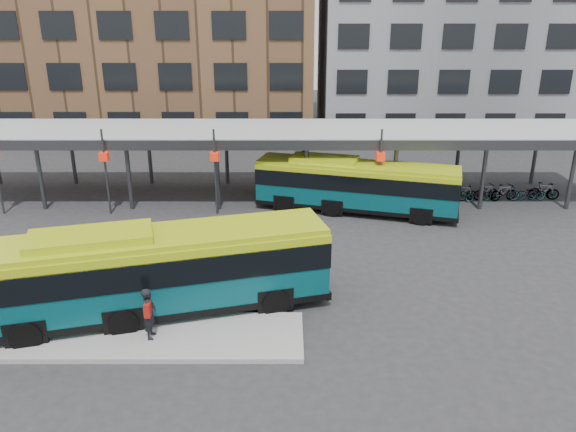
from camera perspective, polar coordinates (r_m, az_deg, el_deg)
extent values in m
plane|color=#28282B|center=(22.71, -2.49, -8.23)|extent=(120.00, 120.00, 0.00)
cube|color=gray|center=(21.08, -18.28, -11.53)|extent=(14.00, 3.00, 0.18)
cube|color=#999B9E|center=(33.63, -1.69, 8.62)|extent=(40.00, 6.00, 0.35)
cube|color=#383A3D|center=(30.74, -1.84, 7.20)|extent=(40.00, 0.15, 0.55)
cylinder|color=#383A3D|center=(34.65, -23.84, 3.64)|extent=(0.24, 0.24, 3.80)
cylinder|color=#383A3D|center=(39.11, -21.05, 5.79)|extent=(0.24, 0.24, 3.80)
cylinder|color=#383A3D|center=(32.95, -15.85, 3.82)|extent=(0.24, 0.24, 3.80)
cylinder|color=#383A3D|center=(37.62, -13.89, 6.02)|extent=(0.24, 0.24, 3.80)
cylinder|color=#383A3D|center=(31.96, -7.17, 3.94)|extent=(0.24, 0.24, 3.80)
cylinder|color=#383A3D|center=(36.75, -6.25, 6.16)|extent=(0.24, 0.24, 3.80)
cylinder|color=#383A3D|center=(31.72, 1.85, 3.97)|extent=(0.24, 0.24, 3.80)
cylinder|color=#383A3D|center=(36.54, 1.61, 6.20)|extent=(0.24, 0.24, 3.80)
cylinder|color=#383A3D|center=(32.27, 10.78, 3.91)|extent=(0.24, 0.24, 3.80)
cylinder|color=#383A3D|center=(37.02, 9.41, 6.12)|extent=(0.24, 0.24, 3.80)
cylinder|color=#383A3D|center=(33.57, 19.21, 3.76)|extent=(0.24, 0.24, 3.80)
cylinder|color=#383A3D|center=(38.16, 16.88, 5.94)|extent=(0.24, 0.24, 3.80)
cylinder|color=#383A3D|center=(35.53, 26.86, 3.55)|extent=(0.24, 0.24, 3.80)
cylinder|color=#383A3D|center=(39.89, 23.80, 5.68)|extent=(0.24, 0.24, 3.80)
cylinder|color=#383A3D|center=(32.38, -18.00, 4.23)|extent=(0.12, 0.12, 4.80)
cube|color=red|center=(32.15, -18.18, 5.77)|extent=(0.45, 0.45, 0.45)
cylinder|color=#383A3D|center=(31.06, -7.38, 4.41)|extent=(0.12, 0.12, 4.80)
cube|color=red|center=(30.82, -7.46, 6.02)|extent=(0.45, 0.45, 0.45)
cylinder|color=#383A3D|center=(31.21, 9.29, 4.39)|extent=(0.12, 0.12, 4.80)
cube|color=red|center=(30.97, 9.38, 5.99)|extent=(0.45, 0.45, 0.45)
cube|color=brown|center=(53.05, -12.73, 20.11)|extent=(26.00, 14.00, 22.00)
cube|color=slate|center=(54.04, 17.06, 18.67)|extent=(24.00, 14.00, 20.00)
cube|color=#06424B|center=(21.37, -13.27, -5.65)|extent=(12.93, 5.89, 2.64)
cube|color=black|center=(21.14, -13.39, -4.37)|extent=(12.99, 5.96, 1.00)
cube|color=#A0B412|center=(20.79, -13.59, -2.12)|extent=(12.90, 5.79, 0.21)
cube|color=#A0B412|center=(20.80, -19.45, -2.11)|extent=(4.58, 2.95, 0.37)
cube|color=black|center=(21.91, -13.02, -8.46)|extent=(13.00, 5.97, 0.25)
cylinder|color=black|center=(21.23, -1.27, -8.78)|extent=(1.10, 0.58, 1.06)
cylinder|color=black|center=(23.46, -2.81, -5.80)|extent=(1.10, 0.58, 1.06)
cylinder|color=black|center=(20.79, -16.37, -10.38)|extent=(1.10, 0.58, 1.06)
cylinder|color=black|center=(23.06, -16.36, -7.17)|extent=(1.10, 0.58, 1.06)
cylinder|color=black|center=(21.19, -25.09, -10.98)|extent=(1.10, 0.58, 1.06)
cylinder|color=black|center=(23.42, -24.17, -7.78)|extent=(1.10, 0.58, 1.06)
cube|color=#06424B|center=(31.64, 6.93, 2.99)|extent=(11.31, 5.25, 2.31)
cube|color=black|center=(31.51, 6.97, 3.79)|extent=(11.36, 5.31, 0.88)
cube|color=#A0B412|center=(31.30, 7.03, 5.17)|extent=(11.28, 5.16, 0.18)
cube|color=#A0B412|center=(31.57, 3.72, 5.76)|extent=(4.01, 2.61, 0.32)
cube|color=black|center=(31.97, 6.85, 1.21)|extent=(11.37, 5.31, 0.22)
cylinder|color=black|center=(30.59, 13.35, -0.06)|extent=(0.97, 0.52, 0.92)
cylinder|color=black|center=(32.72, 13.58, 1.27)|extent=(0.97, 0.52, 0.92)
cylinder|color=black|center=(31.09, 4.50, 0.78)|extent=(0.97, 0.52, 0.92)
cylinder|color=black|center=(33.19, 5.28, 2.04)|extent=(0.97, 0.52, 0.92)
cylinder|color=black|center=(31.71, -0.41, 1.25)|extent=(0.97, 0.52, 0.92)
cylinder|color=black|center=(33.77, 0.65, 2.46)|extent=(0.97, 0.52, 0.92)
imported|color=black|center=(19.96, -13.89, -9.57)|extent=(0.46, 0.69, 1.85)
cube|color=#9A130E|center=(19.69, -14.06, -9.20)|extent=(0.20, 0.35, 0.49)
imported|color=slate|center=(35.00, 16.45, 2.22)|extent=(1.70, 0.62, 0.89)
imported|color=slate|center=(35.30, 17.37, 2.32)|extent=(1.62, 0.69, 0.94)
imported|color=slate|center=(35.28, 18.75, 2.08)|extent=(1.71, 0.88, 0.86)
imported|color=slate|center=(35.70, 19.46, 2.33)|extent=(1.73, 0.91, 1.00)
imported|color=slate|center=(35.95, 21.14, 2.20)|extent=(1.85, 0.72, 0.96)
imported|color=slate|center=(35.89, 21.08, 2.25)|extent=(1.80, 0.94, 1.04)
imported|color=slate|center=(36.64, 23.49, 2.16)|extent=(1.74, 0.64, 0.91)
imported|color=slate|center=(37.04, 24.56, 2.33)|extent=(1.84, 0.75, 1.08)
imported|color=slate|center=(37.06, 24.38, 2.27)|extent=(1.91, 0.95, 0.96)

